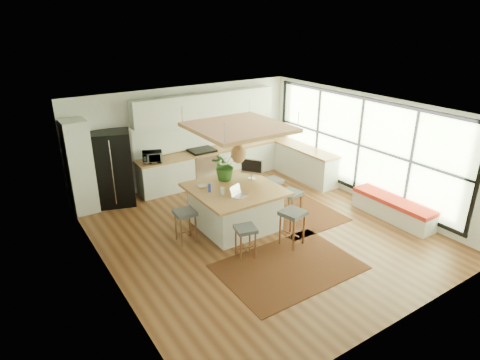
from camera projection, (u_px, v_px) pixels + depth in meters
floor at (260, 231)px, 9.04m from camera, size 7.00×7.00×0.00m
ceiling at (262, 111)px, 8.02m from camera, size 7.00×7.00×0.00m
wall_back at (186, 136)px, 11.24m from camera, size 6.50×0.00×6.50m
wall_front at (405, 249)px, 5.82m from camera, size 6.50×0.00×6.50m
wall_left at (105, 213)px, 6.88m from camera, size 0.00×7.00×7.00m
wall_right at (366, 148)px, 10.18m from camera, size 0.00×7.00×7.00m
window_wall at (366, 147)px, 10.15m from camera, size 0.10×6.20×2.60m
pantry at (80, 167)px, 9.58m from camera, size 0.55×0.60×2.25m
back_counter_base at (210, 166)px, 11.61m from camera, size 4.20×0.60×0.88m
back_counter_top at (210, 151)px, 11.44m from camera, size 4.24×0.64×0.05m
backsplash at (204, 133)px, 11.50m from camera, size 4.20×0.02×0.80m
upper_cabinets at (206, 106)px, 11.07m from camera, size 4.20×0.34×0.70m
range at (203, 166)px, 11.46m from camera, size 0.76×0.62×1.00m
right_counter_base at (301, 162)px, 11.91m from camera, size 0.60×2.50×0.88m
right_counter_top at (302, 147)px, 11.74m from camera, size 0.64×2.54×0.05m
window_bench at (393, 209)px, 9.52m from camera, size 0.52×2.00×0.50m
ceiling_panel at (239, 140)px, 8.42m from camera, size 1.86×1.86×0.80m
rug_near at (289, 267)px, 7.76m from camera, size 2.60×1.80×0.01m
rug_right at (288, 209)px, 10.07m from camera, size 1.80×2.60×0.01m
fridge at (113, 169)px, 10.03m from camera, size 1.11×0.98×1.87m
island at (235, 207)px, 9.11m from camera, size 1.85×1.85×0.93m
stool_near_left at (245, 241)px, 7.96m from camera, size 0.47×0.47×0.66m
stool_near_right at (292, 229)px, 8.41m from camera, size 0.54×0.54×0.76m
stool_right_front at (290, 207)px, 9.36m from camera, size 0.52×0.52×0.74m
stool_right_back at (273, 192)px, 10.16m from camera, size 0.42×0.42×0.69m
stool_left_side at (186, 226)px, 8.52m from camera, size 0.45×0.45×0.71m
laptop at (240, 191)px, 8.48m from camera, size 0.43×0.44×0.24m
monitor at (252, 168)px, 9.33m from camera, size 0.46×0.54×0.49m
microwave at (152, 156)px, 10.46m from camera, size 0.56×0.43×0.34m
island_plant at (225, 168)px, 9.30m from camera, size 0.85×0.89×0.55m
island_bowl at (202, 186)px, 8.98m from camera, size 0.25×0.25×0.05m
island_bottle_0 at (211, 188)px, 8.70m from camera, size 0.07×0.07×0.19m
island_bottle_1 at (223, 190)px, 8.58m from camera, size 0.07×0.07×0.19m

